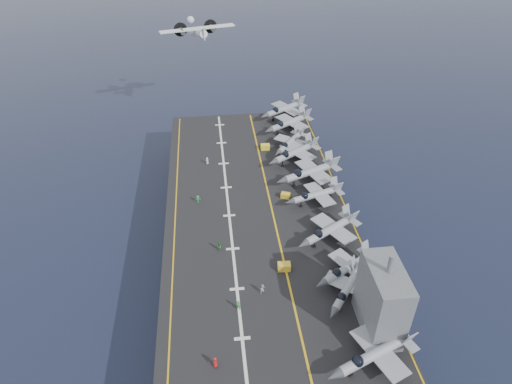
{
  "coord_description": "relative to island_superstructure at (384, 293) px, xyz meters",
  "views": [
    {
      "loc": [
        -8.8,
        -73.01,
        69.29
      ],
      "look_at": [
        0.0,
        4.0,
        13.0
      ],
      "focal_mm": 32.0,
      "sensor_mm": 36.0,
      "label": 1
    }
  ],
  "objects": [
    {
      "name": "deck_edge_stbd",
      "position": [
        3.5,
        30.0,
        -7.48
      ],
      "size": [
        0.25,
        90.0,
        0.02
      ],
      "primitive_type": "cube",
      "color": "gold",
      "rests_on": "flight_deck"
    },
    {
      "name": "fighter_jet_7",
      "position": [
        -3.97,
        54.75,
        -5.18
      ],
      "size": [
        15.26,
        16.01,
        4.64
      ],
      "primitive_type": null,
      "color": "#939AA3",
      "rests_on": "flight_deck"
    },
    {
      "name": "deck_edge_port",
      "position": [
        -32.0,
        30.0,
        -7.48
      ],
      "size": [
        0.25,
        90.0,
        0.02
      ],
      "primitive_type": "cube",
      "color": "gold",
      "rests_on": "flight_deck"
    },
    {
      "name": "fighter_jet_5",
      "position": [
        -1.91,
        40.36,
        -4.76
      ],
      "size": [
        18.57,
        15.7,
        5.47
      ],
      "primitive_type": null,
      "color": "gray",
      "rests_on": "flight_deck"
    },
    {
      "name": "hull",
      "position": [
        -15.0,
        30.0,
        -12.9
      ],
      "size": [
        36.0,
        90.0,
        10.0
      ],
      "primitive_type": "cube",
      "color": "#56595E",
      "rests_on": "ground"
    },
    {
      "name": "crew_0",
      "position": [
        -25.24,
        -4.25,
        -6.52
      ],
      "size": [
        1.22,
        1.4,
        1.96
      ],
      "primitive_type": "imported",
      "color": "#B21919",
      "rests_on": "flight_deck"
    },
    {
      "name": "crew_6",
      "position": [
        -21.09,
        5.68,
        -6.5
      ],
      "size": [
        1.31,
        0.98,
        2.0
      ],
      "primitive_type": "imported",
      "color": "green",
      "rests_on": "flight_deck"
    },
    {
      "name": "crew_3",
      "position": [
        -27.25,
        35.2,
        -6.63
      ],
      "size": [
        1.14,
        0.86,
        1.74
      ],
      "primitive_type": "imported",
      "color": "green",
      "rests_on": "flight_deck"
    },
    {
      "name": "foul_line",
      "position": [
        -12.0,
        30.0,
        -7.48
      ],
      "size": [
        0.35,
        90.0,
        0.02
      ],
      "primitive_type": "cube",
      "color": "gold",
      "rests_on": "flight_deck"
    },
    {
      "name": "fighter_jet_4",
      "position": [
        -2.36,
        32.3,
        -5.24
      ],
      "size": [
        15.04,
        12.18,
        4.53
      ],
      "primitive_type": null,
      "color": "#9BA4AB",
      "rests_on": "flight_deck"
    },
    {
      "name": "fighter_jet_6",
      "position": [
        -3.74,
        49.34,
        -4.96
      ],
      "size": [
        17.61,
        16.12,
        5.09
      ],
      "primitive_type": null,
      "color": "#8F979D",
      "rests_on": "flight_deck"
    },
    {
      "name": "crew_7",
      "position": [
        -16.76,
        8.73,
        -6.55
      ],
      "size": [
        1.34,
        1.34,
        1.9
      ],
      "primitive_type": "imported",
      "color": "silver",
      "rests_on": "flight_deck"
    },
    {
      "name": "fighter_jet_0",
      "position": [
        -2.61,
        -6.43,
        -4.99
      ],
      "size": [
        16.99,
        14.33,
        5.01
      ],
      "primitive_type": null,
      "color": "#9099A0",
      "rests_on": "flight_deck"
    },
    {
      "name": "fighter_jet_1",
      "position": [
        -2.93,
        6.37,
        -5.29
      ],
      "size": [
        14.46,
        15.26,
        4.42
      ],
      "primitive_type": null,
      "color": "#9CA3AB",
      "rests_on": "flight_deck"
    },
    {
      "name": "transport_plane",
      "position": [
        -25.35,
        90.82,
        11.46
      ],
      "size": [
        24.83,
        19.82,
        5.16
      ],
      "primitive_type": null,
      "color": "white"
    },
    {
      "name": "tow_cart_c",
      "position": [
        -10.2,
        55.58,
        -6.83
      ],
      "size": [
        2.27,
        1.51,
        1.34
      ],
      "primitive_type": null,
      "color": "yellow",
      "rests_on": "flight_deck"
    },
    {
      "name": "fighter_jet_9",
      "position": [
        -2.46,
        73.0,
        -4.89
      ],
      "size": [
        18.05,
        16.44,
        5.22
      ],
      "primitive_type": null,
      "color": "gray",
      "rests_on": "flight_deck"
    },
    {
      "name": "flight_deck",
      "position": [
        -15.0,
        30.0,
        -7.7
      ],
      "size": [
        38.0,
        92.0,
        0.4
      ],
      "primitive_type": "cube",
      "color": "black",
      "rests_on": "hull"
    },
    {
      "name": "tow_cart_b",
      "position": [
        -8.51,
        34.78,
        -6.93
      ],
      "size": [
        2.24,
        1.87,
        1.15
      ],
      "primitive_type": null,
      "color": "gold",
      "rests_on": "flight_deck"
    },
    {
      "name": "tow_cart_a",
      "position": [
        -12.3,
        13.66,
        -6.82
      ],
      "size": [
        2.35,
        1.61,
        1.36
      ],
      "primitive_type": null,
      "color": "gold",
      "rests_on": "flight_deck"
    },
    {
      "name": "island_superstructure",
      "position": [
        0.0,
        0.0,
        0.0
      ],
      "size": [
        5.0,
        10.0,
        15.0
      ],
      "primitive_type": null,
      "color": "#56595E",
      "rests_on": "flight_deck"
    },
    {
      "name": "fighter_jet_2",
      "position": [
        -1.53,
        10.74,
        -5.18
      ],
      "size": [
        16.04,
        14.36,
        4.65
      ],
      "primitive_type": null,
      "color": "gray",
      "rests_on": "flight_deck"
    },
    {
      "name": "crew_5",
      "position": [
        -24.89,
        50.38,
        -6.66
      ],
      "size": [
        1.15,
        1.21,
        1.69
      ],
      "primitive_type": "imported",
      "color": "white",
      "rests_on": "flight_deck"
    },
    {
      "name": "ground",
      "position": [
        -15.0,
        30.0,
        -17.9
      ],
      "size": [
        500.0,
        500.0,
        0.0
      ],
      "primitive_type": "plane",
      "color": "#142135",
      "rests_on": "ground"
    },
    {
      "name": "fighter_jet_8",
      "position": [
        -2.46,
        64.6,
        -4.89
      ],
      "size": [
        18.05,
        16.44,
        5.22
      ],
      "primitive_type": null,
      "color": "gray",
      "rests_on": "flight_deck"
    },
    {
      "name": "crew_2",
      "position": [
        -23.57,
        19.92,
        -6.54
      ],
      "size": [
        0.97,
        1.28,
        1.93
      ],
      "primitive_type": "imported",
      "color": "green",
      "rests_on": "flight_deck"
    },
    {
      "name": "fighter_jet_3",
      "position": [
        -2.31,
        20.72,
        -5.03
      ],
      "size": [
        17.08,
        15.41,
        4.94
      ],
      "primitive_type": null,
      "color": "#8E959C",
      "rests_on": "flight_deck"
    },
    {
      "name": "landing_centerline",
      "position": [
        -21.0,
        30.0,
        -7.48
      ],
      "size": [
        0.5,
        90.0,
        0.02
      ],
      "primitive_type": "cube",
      "color": "silver",
      "rests_on": "flight_deck"
    }
  ]
}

